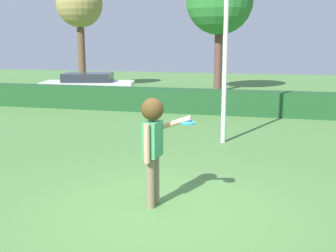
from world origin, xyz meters
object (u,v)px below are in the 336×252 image
parked_car_white (88,85)px  birch_tree (220,1)px  lamppost (227,3)px  frisbee (188,123)px  person (153,137)px  bare_elm_tree (80,6)px

parked_car_white → birch_tree: 8.39m
birch_tree → lamppost: bearing=-81.7°
frisbee → parked_car_white: 13.53m
lamppost → birch_tree: lamppost is taller
person → birch_tree: bearing=94.0°
person → bare_elm_tree: 18.93m
bare_elm_tree → parked_car_white: bearing=-61.3°
birch_tree → bare_elm_tree: bearing=-177.6°
person → parked_car_white: 13.36m
person → birch_tree: birch_tree is taller
frisbee → lamppost: lamppost is taller
person → parked_car_white: (-6.58, 11.61, -0.48)m
bare_elm_tree → birch_tree: 7.95m
person → frisbee: size_ratio=7.66×
lamppost → parked_car_white: bearing=136.0°
frisbee → bare_elm_tree: (-9.64, 16.09, 3.28)m
frisbee → bare_elm_tree: bearing=120.9°
parked_car_white → birch_tree: bearing=42.3°
person → frisbee: (0.54, 0.13, 0.23)m
parked_car_white → person: bearing=-60.5°
lamppost → parked_car_white: (-7.16, 6.91, -2.95)m
parked_car_white → birch_tree: birch_tree is taller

